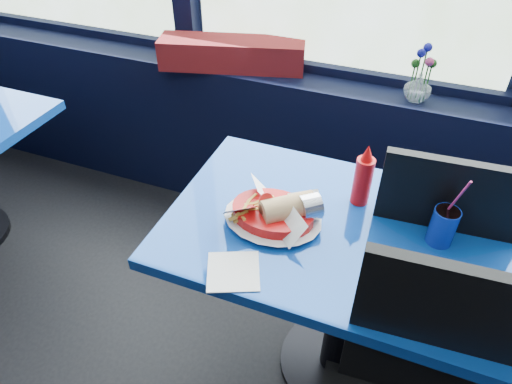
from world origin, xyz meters
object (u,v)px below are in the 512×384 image
flower_vase (419,84)px  ketchup_bottle (363,178)px  chair_near_back (435,240)px  soda_cup (443,226)px  planter_box (232,54)px  near_table (353,273)px  food_basket (275,212)px

flower_vase → ketchup_bottle: flower_vase is taller
flower_vase → ketchup_bottle: size_ratio=1.09×
chair_near_back → soda_cup: 0.31m
planter_box → flower_vase: size_ratio=2.81×
chair_near_back → flower_vase: 0.67m
soda_cup → planter_box: bearing=142.1°
planter_box → flower_vase: 0.85m
chair_near_back → flower_vase: flower_vase is taller
near_table → flower_vase: (0.06, 0.82, 0.31)m
food_basket → ketchup_bottle: bearing=25.5°
near_table → ketchup_bottle: 0.32m
flower_vase → food_basket: size_ratio=0.76×
near_table → soda_cup: size_ratio=4.74×
soda_cup → food_basket: bearing=-168.7°
soda_cup → ketchup_bottle: bearing=159.6°
food_basket → ketchup_bottle: 0.30m
ketchup_bottle → planter_box: bearing=137.5°
planter_box → ketchup_bottle: ketchup_bottle is taller
near_table → chair_near_back: size_ratio=1.21×
near_table → flower_vase: size_ratio=5.00×
food_basket → flower_vase: bearing=55.0°
planter_box → soda_cup: soda_cup is taller
near_table → food_basket: 0.34m
planter_box → soda_cup: size_ratio=2.67×
planter_box → ketchup_bottle: 1.02m
near_table → food_basket: (-0.26, -0.04, 0.22)m
planter_box → food_basket: 1.03m
flower_vase → soda_cup: 0.79m
ketchup_bottle → chair_near_back: bearing=20.3°
chair_near_back → soda_cup: soda_cup is taller
near_table → food_basket: food_basket is taller
flower_vase → soda_cup: flower_vase is taller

